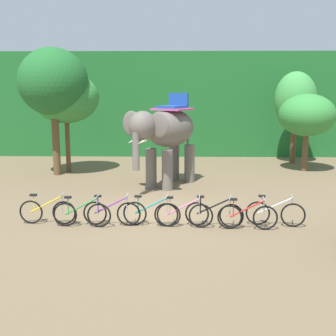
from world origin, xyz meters
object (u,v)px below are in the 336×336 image
at_px(elephant, 167,133).
at_px(bike_black, 214,214).
at_px(bike_yellow, 47,211).
at_px(bike_teal, 151,213).
at_px(bike_white, 275,213).
at_px(tree_left, 53,83).
at_px(tree_far_right, 307,115).
at_px(bike_red, 247,216).
at_px(bike_purple, 112,213).
at_px(tree_far_left, 295,100).
at_px(tree_center_left, 66,98).
at_px(bike_pink, 183,214).
at_px(bike_green, 82,214).

height_order(elephant, bike_black, elephant).
distance_m(bike_yellow, bike_teal, 3.09).
bearing_deg(bike_black, bike_white, 3.51).
height_order(tree_left, elephant, tree_left).
bearing_deg(tree_far_right, bike_white, -110.79).
height_order(bike_yellow, bike_black, same).
bearing_deg(bike_red, bike_black, 165.60).
distance_m(tree_far_right, bike_purple, 12.19).
distance_m(tree_far_right, bike_black, 10.50).
height_order(bike_teal, bike_red, same).
bearing_deg(tree_far_right, tree_far_left, 89.49).
relative_size(tree_center_left, bike_white, 2.79).
bearing_deg(tree_left, bike_pink, -53.09).
distance_m(elephant, bike_red, 6.33).
xyz_separation_m(bike_purple, bike_black, (2.98, -0.06, 0.00)).
bearing_deg(bike_purple, bike_pink, -3.59).
relative_size(tree_left, bike_yellow, 3.38).
bearing_deg(bike_teal, tree_far_left, 58.01).
relative_size(tree_center_left, tree_far_left, 0.98).
bearing_deg(tree_center_left, bike_red, -49.85).
relative_size(elephant, bike_white, 2.40).
bearing_deg(bike_yellow, elephant, 56.70).
relative_size(bike_green, bike_purple, 1.00).
bearing_deg(bike_green, bike_pink, 0.59).
distance_m(tree_far_left, bike_green, 14.70).
bearing_deg(bike_white, bike_pink, -176.11).
xyz_separation_m(elephant, bike_pink, (0.62, -5.39, -1.82)).
xyz_separation_m(bike_yellow, bike_black, (4.90, -0.14, 0.00)).
height_order(bike_teal, bike_black, same).
xyz_separation_m(bike_green, bike_teal, (2.01, 0.13, 0.00)).
height_order(tree_left, bike_white, tree_left).
distance_m(bike_yellow, bike_green, 1.11).
relative_size(bike_purple, bike_teal, 1.00).
relative_size(bike_yellow, bike_black, 1.01).
bearing_deg(tree_left, bike_teal, -57.44).
bearing_deg(bike_white, tree_center_left, 134.55).
height_order(tree_center_left, bike_red, tree_center_left).
height_order(tree_center_left, elephant, tree_center_left).
xyz_separation_m(tree_center_left, bike_purple, (3.31, -8.27, -3.14)).
distance_m(tree_center_left, bike_red, 11.63).
bearing_deg(bike_white, bike_red, -158.07).
distance_m(tree_far_right, bike_green, 12.87).
height_order(bike_pink, bike_red, same).
bearing_deg(bike_green, bike_black, 1.54).
bearing_deg(tree_center_left, tree_far_left, 13.91).
bearing_deg(bike_pink, bike_green, -179.41).
xyz_separation_m(tree_left, elephant, (5.15, -2.29, -2.02)).
bearing_deg(tree_far_left, bike_green, -128.52).
relative_size(tree_far_left, bike_teal, 2.85).
distance_m(tree_far_left, bike_black, 12.64).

